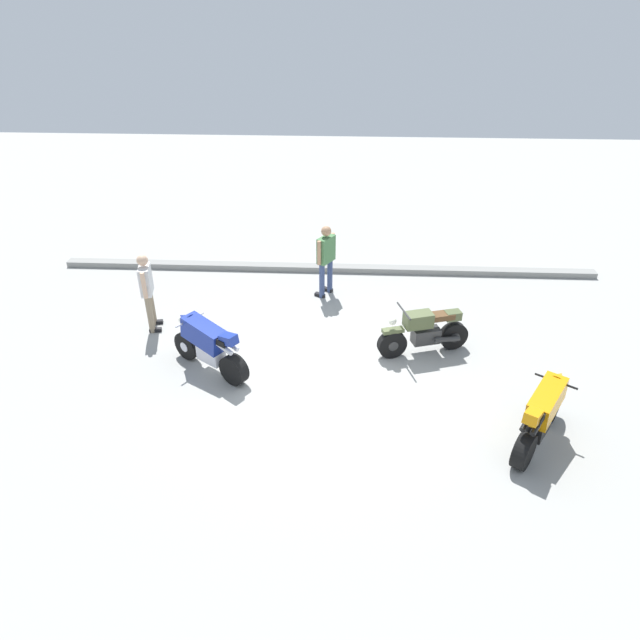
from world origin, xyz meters
TOP-DOWN VIEW (x-y plane):
  - ground_plane at (0.00, 0.00)m, footprint 40.00×40.00m
  - curb_edge at (0.00, 4.60)m, footprint 14.00×0.30m
  - motorcycle_orange_sportbike at (3.75, -1.80)m, footprint 1.26×1.72m
  - motorcycle_blue_sportbike at (-2.13, -0.02)m, footprint 1.70×1.29m
  - motorcycle_olive_vintage at (2.14, 0.81)m, footprint 1.91×0.84m
  - person_in_white_shirt at (-3.73, 1.49)m, footprint 0.39×0.68m
  - person_in_green_shirt at (0.02, 3.27)m, footprint 0.50×0.63m

SIDE VIEW (x-z plane):
  - ground_plane at x=0.00m, z-range 0.00..0.00m
  - curb_edge at x=0.00m, z-range 0.00..0.15m
  - motorcycle_olive_vintage at x=2.14m, z-range -0.05..1.02m
  - motorcycle_orange_sportbike at x=3.75m, z-range 0.02..1.17m
  - motorcycle_blue_sportbike at x=-2.13m, z-range 0.02..1.17m
  - person_in_white_shirt at x=-3.73m, z-range 0.14..1.90m
  - person_in_green_shirt at x=0.02m, z-range 0.14..1.92m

